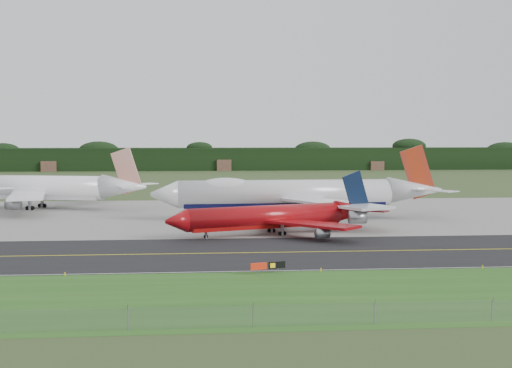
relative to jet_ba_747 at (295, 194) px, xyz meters
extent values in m
plane|color=#324420|center=(-11.03, -40.70, -5.64)|extent=(600.00, 600.00, 0.00)
cube|color=#204E17|center=(-11.03, -75.70, -5.64)|extent=(400.00, 30.00, 0.01)
cube|color=black|center=(-11.03, -44.70, -5.63)|extent=(400.00, 32.00, 0.02)
cube|color=gray|center=(-11.03, 10.30, -5.63)|extent=(400.00, 78.00, 0.01)
cube|color=yellow|center=(-11.03, -44.70, -5.61)|extent=(400.00, 0.40, 0.00)
cube|color=silver|center=(-11.03, -60.20, -5.61)|extent=(400.00, 0.25, 0.00)
plane|color=slate|center=(-11.03, -88.70, -4.54)|extent=(320.00, 0.00, 320.00)
cylinder|color=slate|center=(-11.03, -88.70, -4.54)|extent=(0.10, 0.10, 2.20)
cube|color=black|center=(-11.03, 234.30, 0.36)|extent=(700.00, 24.00, 12.00)
cylinder|color=silver|center=(-2.38, -0.08, 0.18)|extent=(47.49, 7.61, 6.01)
cube|color=black|center=(-2.38, -0.08, -1.77)|extent=(45.07, 6.03, 2.10)
cone|color=silver|center=(-28.97, -0.98, 0.18)|extent=(6.11, 6.20, 6.01)
cone|color=silver|center=(27.50, 0.93, 0.63)|extent=(12.68, 6.43, 6.01)
ellipsoid|color=silver|center=(-15.62, -0.53, 1.83)|extent=(12.42, 5.52, 3.83)
cube|color=silver|center=(6.29, -13.18, -0.87)|extent=(19.75, 27.74, 0.52)
cube|color=silver|center=(5.38, 13.58, -0.87)|extent=(18.34, 27.98, 0.52)
cube|color=#A22D12|center=(28.17, 0.96, 4.71)|extent=(8.65, 0.77, 12.45)
cylinder|color=gray|center=(2.58, -12.72, -2.51)|extent=(3.36, 2.63, 2.52)
cylinder|color=gray|center=(1.71, 12.87, -2.51)|extent=(3.36, 2.63, 2.52)
cylinder|color=gray|center=(8.40, -24.17, -2.51)|extent=(3.36, 2.63, 2.52)
cylinder|color=gray|center=(6.74, 24.69, -2.51)|extent=(3.36, 2.63, 2.52)
cylinder|color=black|center=(-20.35, -0.69, -5.10)|extent=(1.10, 0.52, 1.08)
cylinder|color=slate|center=(1.52, -3.25, -3.63)|extent=(0.87, 0.87, 4.02)
cylinder|color=black|center=(1.52, -3.25, -5.10)|extent=(1.10, 0.58, 1.08)
cylinder|color=slate|center=(1.29, 3.35, -3.63)|extent=(0.87, 0.87, 4.02)
cylinder|color=black|center=(1.29, 3.35, -5.10)|extent=(1.10, 0.58, 1.08)
cylinder|color=maroon|center=(-9.32, -24.29, -2.20)|extent=(30.73, 14.47, 4.21)
cube|color=maroon|center=(-9.32, -24.29, -3.57)|extent=(28.91, 12.95, 1.47)
cone|color=maroon|center=(-25.81, -30.20, -2.20)|extent=(5.08, 5.28, 4.21)
cone|color=maroon|center=(9.21, -17.66, -1.89)|extent=(9.16, 6.74, 4.21)
cube|color=maroon|center=(-1.37, -30.66, -2.94)|extent=(16.20, 16.28, 0.47)
cube|color=maroon|center=(-7.21, -14.33, -2.94)|extent=(7.20, 17.79, 0.47)
cube|color=black|center=(9.76, -17.46, 1.29)|extent=(6.38, 2.56, 9.59)
cylinder|color=gray|center=(-0.27, -34.67, -4.09)|extent=(2.76, 2.44, 1.77)
cylinder|color=gray|center=(-8.91, -10.53, -4.09)|extent=(2.76, 2.44, 1.77)
cylinder|color=black|center=(-20.46, -28.28, -5.26)|extent=(0.83, 0.58, 0.76)
cylinder|color=slate|center=(-6.19, -25.64, -4.56)|extent=(0.75, 0.75, 2.17)
cylinder|color=black|center=(-6.19, -25.64, -5.26)|extent=(0.84, 0.61, 0.76)
cylinder|color=slate|center=(-7.76, -21.27, -4.56)|extent=(0.75, 0.75, 2.17)
cylinder|color=black|center=(-7.76, -21.27, -5.26)|extent=(0.84, 0.61, 0.76)
cylinder|color=white|center=(-65.87, 29.13, -0.10)|extent=(42.92, 16.85, 5.95)
cube|color=white|center=(-65.87, 29.13, -2.04)|extent=(40.46, 14.86, 2.08)
cone|color=white|center=(-39.72, 22.11, 0.34)|extent=(12.46, 8.68, 5.95)
cube|color=white|center=(-61.80, 15.34, -1.14)|extent=(11.87, 25.51, 0.53)
cube|color=white|center=(-55.44, 39.04, -1.14)|extent=(21.70, 23.77, 0.53)
cube|color=red|center=(-39.08, 21.94, 4.21)|extent=(8.05, 2.59, 11.83)
cylinder|color=gray|center=(-63.66, 9.76, -2.77)|extent=(3.79, 3.26, 2.50)
cylinder|color=gray|center=(-54.26, 44.80, -2.77)|extent=(3.79, 3.26, 2.50)
cylinder|color=slate|center=(-63.40, 25.08, -3.76)|extent=(1.02, 1.02, 3.75)
cylinder|color=black|center=(-63.40, 25.08, -5.11)|extent=(1.17, 0.79, 1.07)
cylinder|color=slate|center=(-61.71, 31.40, -3.76)|extent=(1.02, 1.02, 3.75)
cylinder|color=black|center=(-61.71, 31.40, -5.11)|extent=(1.17, 0.79, 1.07)
cylinder|color=slate|center=(-14.37, -63.00, -5.28)|extent=(0.12, 0.12, 0.72)
cylinder|color=slate|center=(-11.39, -62.16, -5.28)|extent=(0.12, 0.12, 0.72)
cube|color=#991E0B|center=(-14.08, -62.91, -4.46)|extent=(2.24, 0.79, 0.93)
cube|color=black|center=(-12.19, -62.38, -4.46)|extent=(1.04, 0.46, 0.93)
cube|color=black|center=(-11.00, -62.04, -4.46)|extent=(1.24, 0.51, 0.93)
cylinder|color=yellow|center=(-39.78, -61.20, -5.39)|extent=(0.16, 0.16, 0.50)
cylinder|color=yellow|center=(-5.38, -61.20, -5.39)|extent=(0.16, 0.16, 0.50)
cylinder|color=yellow|center=(17.54, -61.20, -5.39)|extent=(0.16, 0.16, 0.50)
camera|label=1|loc=(-22.81, -156.50, 12.91)|focal=50.00mm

